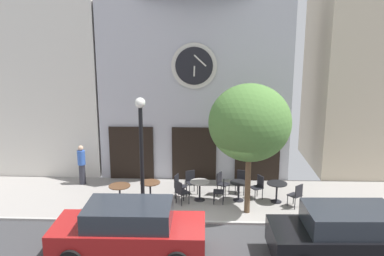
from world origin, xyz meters
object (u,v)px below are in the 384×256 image
at_px(cafe_chair_left_end, 191,180).
at_px(pedestrian_blue, 82,164).
at_px(cafe_table_near_curb, 150,187).
at_px(cafe_table_leftmost, 277,188).
at_px(street_lamp, 142,155).
at_px(cafe_chair_near_tree, 296,194).
at_px(cafe_table_center_left, 239,188).
at_px(cafe_chair_facing_street, 241,180).
at_px(cafe_table_rightmost, 200,187).
at_px(cafe_chair_by_entrance, 221,190).
at_px(cafe_table_near_door, 120,190).
at_px(parked_car_red, 129,230).
at_px(street_tree, 250,123).
at_px(cafe_chair_right_end, 179,184).
at_px(cafe_chair_near_lamp, 181,191).
at_px(parked_car_black, 348,235).
at_px(cafe_chair_facing_wall, 221,182).
at_px(cafe_chair_mid_row, 258,185).

distance_m(cafe_chair_left_end, pedestrian_blue, 4.67).
relative_size(cafe_table_near_curb, cafe_table_leftmost, 1.02).
height_order(street_lamp, cafe_chair_near_tree, street_lamp).
height_order(cafe_table_center_left, cafe_chair_facing_street, cafe_chair_facing_street).
xyz_separation_m(cafe_table_rightmost, cafe_chair_by_entrance, (0.80, -0.24, -0.01)).
bearing_deg(cafe_table_near_door, pedestrian_blue, 134.76).
height_order(pedestrian_blue, parked_car_red, pedestrian_blue).
height_order(cafe_table_leftmost, cafe_chair_facing_street, cafe_chair_facing_street).
distance_m(cafe_table_near_door, parked_car_red, 3.61).
height_order(street_lamp, street_tree, street_tree).
relative_size(street_tree, parked_car_red, 1.06).
xyz_separation_m(cafe_chair_by_entrance, cafe_chair_right_end, (-1.60, 0.48, 0.00)).
relative_size(cafe_table_near_door, cafe_chair_left_end, 0.88).
xyz_separation_m(cafe_table_center_left, cafe_chair_near_lamp, (-2.16, -0.42, 0.01)).
height_order(cafe_table_rightmost, cafe_chair_by_entrance, cafe_chair_by_entrance).
distance_m(cafe_chair_near_tree, parked_car_black, 3.59).
xyz_separation_m(cafe_table_near_door, cafe_table_leftmost, (5.81, 0.47, -0.01)).
bearing_deg(parked_car_red, parked_car_black, -0.39).
distance_m(street_tree, cafe_chair_left_end, 3.80).
relative_size(cafe_chair_near_tree, pedestrian_blue, 0.54).
bearing_deg(cafe_chair_by_entrance, cafe_chair_near_lamp, -173.82).
relative_size(cafe_chair_by_entrance, cafe_chair_near_tree, 1.00).
bearing_deg(cafe_table_leftmost, parked_car_black, -71.35).
height_order(cafe_table_leftmost, parked_car_red, parked_car_red).
xyz_separation_m(cafe_table_near_door, cafe_table_near_curb, (1.08, 0.33, 0.00)).
height_order(cafe_chair_left_end, parked_car_red, parked_car_red).
bearing_deg(cafe_chair_near_lamp, cafe_chair_by_entrance, 6.18).
xyz_separation_m(cafe_table_leftmost, parked_car_red, (-4.79, -3.93, 0.21)).
bearing_deg(cafe_chair_right_end, cafe_chair_facing_wall, 11.09).
relative_size(cafe_table_near_curb, cafe_chair_mid_row, 0.86).
bearing_deg(cafe_table_rightmost, cafe_chair_near_tree, -8.53).
xyz_separation_m(cafe_chair_facing_street, pedestrian_blue, (-6.57, 0.69, 0.33)).
distance_m(cafe_chair_near_lamp, pedestrian_blue, 4.67).
height_order(cafe_table_rightmost, parked_car_black, parked_car_black).
bearing_deg(cafe_table_leftmost, cafe_chair_left_end, 166.75).
height_order(parked_car_red, parked_car_black, same).
bearing_deg(cafe_table_near_door, cafe_chair_near_tree, 0.06).
bearing_deg(pedestrian_blue, cafe_chair_near_tree, -13.46).
relative_size(cafe_chair_facing_wall, cafe_chair_near_lamp, 1.00).
bearing_deg(cafe_table_center_left, cafe_chair_facing_street, 79.01).
relative_size(cafe_chair_mid_row, parked_car_red, 0.21).
height_order(cafe_chair_near_lamp, parked_car_black, parked_car_black).
height_order(cafe_chair_near_lamp, pedestrian_blue, pedestrian_blue).
bearing_deg(cafe_chair_by_entrance, cafe_chair_facing_wall, 87.44).
distance_m(street_lamp, street_tree, 3.87).
distance_m(cafe_table_leftmost, cafe_chair_right_end, 3.70).
height_order(street_tree, cafe_table_center_left, street_tree).
xyz_separation_m(cafe_table_leftmost, cafe_chair_right_end, (-3.69, 0.30, -0.02)).
bearing_deg(street_tree, cafe_table_rightmost, 149.85).
relative_size(cafe_table_leftmost, cafe_chair_facing_wall, 0.84).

